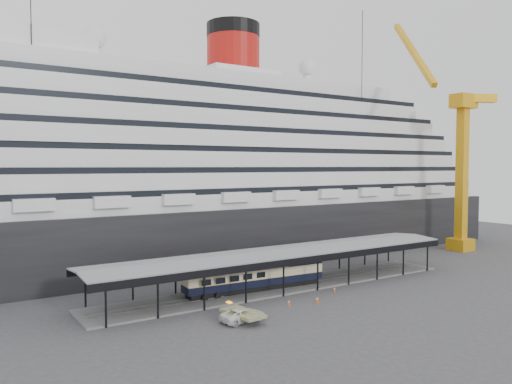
% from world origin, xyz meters
% --- Properties ---
extents(ground, '(200.00, 200.00, 0.00)m').
position_xyz_m(ground, '(0.00, 0.00, 0.00)').
color(ground, '#3B3B3D').
rests_on(ground, ground).
extents(cruise_ship, '(130.00, 30.00, 43.90)m').
position_xyz_m(cruise_ship, '(0.05, 32.00, 18.35)').
color(cruise_ship, black).
rests_on(cruise_ship, ground).
extents(platform_canopy, '(56.00, 9.18, 5.30)m').
position_xyz_m(platform_canopy, '(0.00, 5.00, 2.36)').
color(platform_canopy, slate).
rests_on(platform_canopy, ground).
extents(crane_yellow, '(23.83, 18.78, 47.60)m').
position_xyz_m(crane_yellow, '(47.06, 10.54, 19.96)').
color(crane_yellow, orange).
rests_on(crane_yellow, ground).
extents(port_truck, '(5.49, 3.00, 1.46)m').
position_xyz_m(port_truck, '(-12.86, -5.11, 0.73)').
color(port_truck, white).
rests_on(port_truck, ground).
extents(pullman_carriage, '(20.51, 3.98, 20.01)m').
position_xyz_m(pullman_carriage, '(-4.58, 5.00, 2.45)').
color(pullman_carriage, black).
rests_on(pullman_carriage, ground).
extents(traffic_cone_left, '(0.37, 0.37, 0.70)m').
position_xyz_m(traffic_cone_left, '(-4.80, -2.80, 0.35)').
color(traffic_cone_left, '#F74D0D').
rests_on(traffic_cone_left, ground).
extents(traffic_cone_mid, '(0.52, 0.52, 0.83)m').
position_xyz_m(traffic_cone_mid, '(-1.22, -3.85, 0.41)').
color(traffic_cone_mid, '#EC4F0D').
rests_on(traffic_cone_mid, ground).
extents(traffic_cone_right, '(0.42, 0.42, 0.69)m').
position_xyz_m(traffic_cone_right, '(4.16, -1.08, 0.34)').
color(traffic_cone_right, '#F74A0D').
rests_on(traffic_cone_right, ground).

